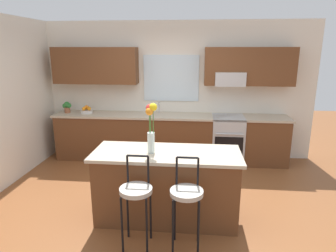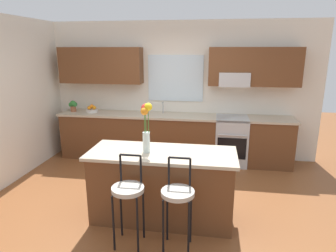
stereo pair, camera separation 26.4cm
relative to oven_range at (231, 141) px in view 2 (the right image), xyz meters
name	(u,v)px [view 2 (the right image)]	position (x,y,z in m)	size (l,w,h in m)	color
ground_plane	(157,201)	(-1.13, -1.68, -0.46)	(14.00, 14.00, 0.00)	brown
wall_left	(2,102)	(-3.69, -1.38, 0.89)	(0.12, 4.60, 2.70)	silver
back_wall_assembly	(177,83)	(-1.10, 0.31, 1.05)	(5.60, 0.50, 2.70)	silver
counter_run	(173,137)	(-1.13, 0.02, 0.01)	(4.56, 0.64, 0.92)	brown
sink_faucet	(163,106)	(-1.36, 0.17, 0.60)	(0.02, 0.13, 0.23)	#B7BABC
oven_range	(231,141)	(0.00, 0.00, 0.00)	(0.60, 0.64, 0.92)	#B7BABC
kitchen_island	(162,185)	(-0.97, -2.09, 0.00)	(1.85, 0.75, 0.92)	brown
bar_stool_near	(128,193)	(-1.25, -2.68, 0.18)	(0.36, 0.36, 1.04)	black
bar_stool_middle	(178,197)	(-0.70, -2.68, 0.18)	(0.36, 0.36, 1.04)	black
flower_vase	(146,123)	(-1.16, -2.13, 0.84)	(0.14, 0.14, 0.62)	silver
fruit_bowl_oranges	(92,109)	(-2.80, 0.03, 0.52)	(0.24, 0.24, 0.16)	silver
potted_plant_small	(73,105)	(-3.20, 0.03, 0.59)	(0.19, 0.13, 0.23)	#9E5B3D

